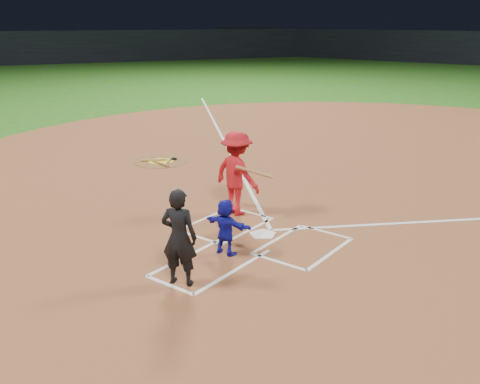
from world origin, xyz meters
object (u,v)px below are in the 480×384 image
Objects in this scene: home_plate at (263,234)px; umpire at (179,237)px; catcher at (226,227)px; on_deck_circle at (161,161)px; batter_at_plate at (237,173)px.

home_plate is 2.75m from umpire.
umpire is (0.14, -1.42, 0.30)m from catcher.
on_deck_circle is 1.55× the size of catcher.
umpire is at bearing -42.75° from on_deck_circle.
catcher is at bearing -105.67° from umpire.
catcher is 1.45m from umpire.
umpire reaches higher than catcher.
umpire is 0.88× the size of batter_at_plate.
batter_at_plate is (-1.18, 1.90, 0.42)m from catcher.
home_plate reaches higher than on_deck_circle.
catcher is at bearing -58.24° from batter_at_plate.
home_plate is 0.35× the size of on_deck_circle.
batter_at_plate is at bearing -25.87° from on_deck_circle.
umpire is (0.10, -2.62, 0.84)m from home_plate.
umpire reaches higher than on_deck_circle.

